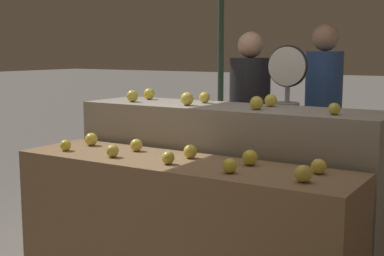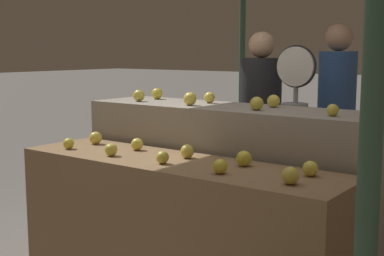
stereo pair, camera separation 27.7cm
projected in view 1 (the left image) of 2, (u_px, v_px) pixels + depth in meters
The scene contains 22 objects.
display_counter_front at pixel (179, 229), 3.15m from camera, with size 2.09×0.55×0.82m, color olive.
display_counter_back at pixel (227, 186), 3.64m from camera, with size 2.09×0.55×1.09m, color gray.
apple_front_0 at pixel (66, 145), 3.41m from camera, with size 0.07×0.07×0.07m, color gold.
apple_front_1 at pixel (112, 151), 3.20m from camera, with size 0.08×0.08×0.08m, color gold.
apple_front_2 at pixel (168, 158), 3.01m from camera, with size 0.07×0.07×0.07m, color gold.
apple_front_3 at pixel (230, 166), 2.78m from camera, with size 0.08×0.08×0.08m, color gold.
apple_front_4 at pixel (303, 174), 2.59m from camera, with size 0.09×0.09×0.09m, color gold.
apple_front_5 at pixel (91, 139), 3.60m from camera, with size 0.09×0.09×0.09m, color yellow.
apple_front_6 at pixel (136, 145), 3.40m from camera, with size 0.08×0.08×0.08m, color yellow.
apple_front_7 at pixel (190, 151), 3.18m from camera, with size 0.08×0.08×0.08m, color yellow.
apple_front_8 at pixel (250, 158), 2.98m from camera, with size 0.09×0.09×0.09m, color gold.
apple_front_9 at pixel (319, 166), 2.77m from camera, with size 0.08×0.08×0.08m, color yellow.
apple_back_0 at pixel (132, 96), 3.85m from camera, with size 0.08×0.08×0.08m, color gold.
apple_back_1 at pixel (187, 99), 3.59m from camera, with size 0.09×0.09×0.09m, color yellow.
apple_back_2 at pixel (257, 103), 3.33m from camera, with size 0.08×0.08×0.08m, color gold.
apple_back_3 at pixel (334, 109), 3.07m from camera, with size 0.07×0.07×0.07m, color gold.
apple_back_4 at pixel (149, 94), 4.04m from camera, with size 0.08×0.08×0.08m, color gold.
apple_back_5 at pixel (205, 97), 3.77m from camera, with size 0.08×0.08×0.08m, color yellow.
apple_back_6 at pixel (271, 100), 3.52m from camera, with size 0.08×0.08×0.08m, color yellow.
produce_scale at pixel (287, 99), 4.00m from camera, with size 0.31×0.20×1.50m.
person_vendor_at_scale at pixel (250, 115), 4.42m from camera, with size 0.46×0.46×1.61m.
person_customer_left at pixel (323, 108), 4.44m from camera, with size 0.41×0.41×1.67m.
Camera 1 is at (1.67, -2.54, 1.45)m, focal length 50.00 mm.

